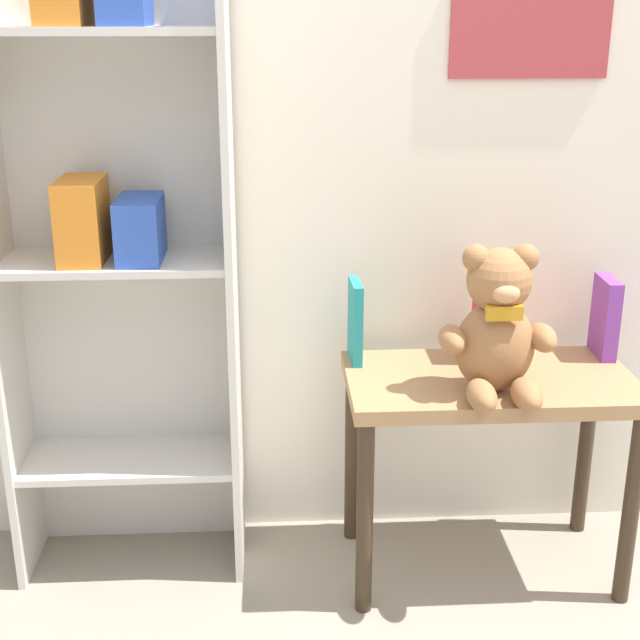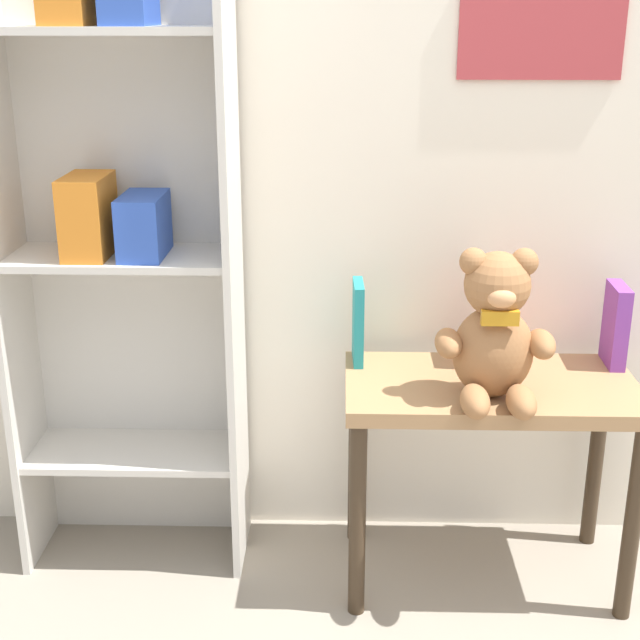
{
  "view_description": "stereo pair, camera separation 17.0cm",
  "coord_description": "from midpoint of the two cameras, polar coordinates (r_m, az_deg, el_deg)",
  "views": [
    {
      "loc": [
        -0.37,
        -0.69,
        1.37
      ],
      "look_at": [
        -0.25,
        1.32,
        0.67
      ],
      "focal_mm": 50.0,
      "sensor_mm": 36.0,
      "label": 1
    },
    {
      "loc": [
        -0.2,
        -0.69,
        1.37
      ],
      "look_at": [
        -0.25,
        1.32,
        0.67
      ],
      "focal_mm": 50.0,
      "sensor_mm": 36.0,
      "label": 2
    }
  ],
  "objects": [
    {
      "name": "wall_back",
      "position": [
        2.26,
        9.11,
        15.79
      ],
      "size": [
        4.8,
        0.07,
        2.5
      ],
      "color": "silver",
      "rests_on": "ground_plane"
    },
    {
      "name": "bookshelf_side",
      "position": [
        2.19,
        -10.45,
        6.3
      ],
      "size": [
        0.56,
        0.26,
        1.63
      ],
      "color": "beige",
      "rests_on": "ground_plane"
    },
    {
      "name": "display_table",
      "position": [
        2.22,
        12.97,
        -5.94
      ],
      "size": [
        0.7,
        0.38,
        0.54
      ],
      "color": "#9E754C",
      "rests_on": "ground_plane"
    },
    {
      "name": "teddy_bear",
      "position": [
        2.04,
        13.51,
        -0.81
      ],
      "size": [
        0.27,
        0.24,
        0.35
      ],
      "color": "#99663D",
      "rests_on": "display_table"
    },
    {
      "name": "book_standing_teal",
      "position": [
        2.22,
        4.65,
        -0.17
      ],
      "size": [
        0.03,
        0.12,
        0.21
      ],
      "primitive_type": "cube",
      "rotation": [
        0.0,
        0.0,
        0.04
      ],
      "color": "teal",
      "rests_on": "display_table"
    },
    {
      "name": "book_standing_red",
      "position": [
        2.25,
        12.77,
        0.1
      ],
      "size": [
        0.02,
        0.11,
        0.24
      ],
      "primitive_type": "cube",
      "rotation": [
        0.0,
        0.0,
        -0.0
      ],
      "color": "red",
      "rests_on": "display_table"
    },
    {
      "name": "book_standing_purple",
      "position": [
        2.34,
        20.4,
        -0.34
      ],
      "size": [
        0.04,
        0.12,
        0.2
      ],
      "primitive_type": "cube",
      "rotation": [
        0.0,
        0.0,
        -0.03
      ],
      "color": "purple",
      "rests_on": "display_table"
    }
  ]
}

